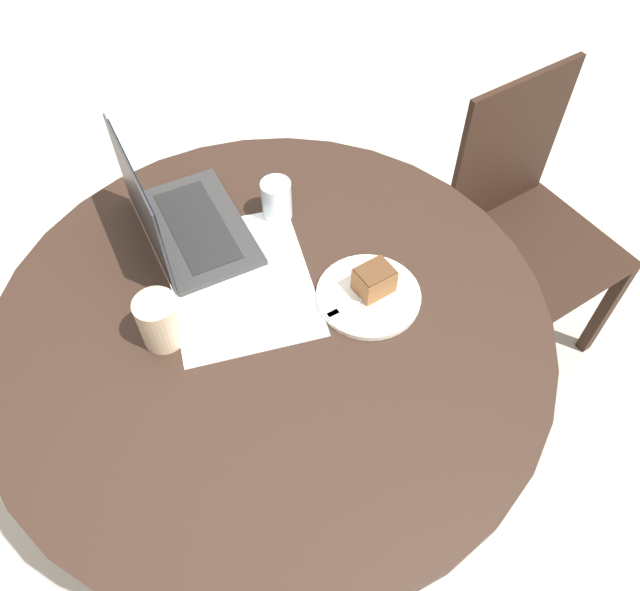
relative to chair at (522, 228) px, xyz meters
name	(u,v)px	position (x,y,z in m)	size (l,w,h in m)	color
ground_plane	(287,465)	(0.56, -0.69, -0.47)	(12.00, 12.00, 0.00)	#B7AD9E
dining_table	(275,361)	(0.56, -0.69, 0.14)	(1.15, 1.15, 0.77)	black
chair	(522,228)	(0.00, 0.00, 0.00)	(0.58, 0.58, 0.90)	black
paper_document	(241,281)	(0.47, -0.76, 0.31)	(0.45, 0.39, 0.00)	white
plate	(368,296)	(0.51, -0.49, 0.31)	(0.22, 0.22, 0.01)	silver
cake_slice	(374,280)	(0.49, -0.48, 0.35)	(0.09, 0.10, 0.06)	brown
fork	(355,303)	(0.53, -0.51, 0.32)	(0.11, 0.15, 0.00)	silver
coffee_glass	(160,321)	(0.62, -0.89, 0.36)	(0.08, 0.08, 0.11)	#C6AD89
water_glass	(277,200)	(0.27, -0.69, 0.35)	(0.07, 0.07, 0.10)	silver
laptop	(181,221)	(0.34, -0.90, 0.35)	(0.39, 0.34, 0.25)	#2D2D2D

